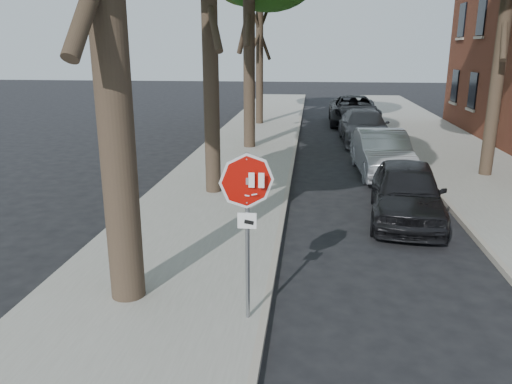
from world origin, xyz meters
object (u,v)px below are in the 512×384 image
at_px(stop_sign, 247,205).
at_px(car_c, 364,127).
at_px(car_d, 354,110).
at_px(car_b, 382,153).
at_px(car_a, 407,192).

relative_size(stop_sign, car_c, 0.52).
xyz_separation_m(car_c, car_d, (-0.03, 5.73, 0.07)).
bearing_deg(car_c, stop_sign, -103.35).
xyz_separation_m(car_b, car_c, (-0.01, 6.03, -0.01)).
height_order(stop_sign, car_c, stop_sign).
bearing_deg(car_b, car_c, 87.13).
distance_m(car_b, car_d, 11.76).
bearing_deg(car_b, stop_sign, -111.09).
relative_size(stop_sign, car_d, 0.45).
distance_m(stop_sign, car_c, 16.50).
bearing_deg(car_c, car_a, -91.76).
bearing_deg(car_c, car_d, 88.51).
xyz_separation_m(stop_sign, car_c, (3.29, 16.12, -1.21)).
xyz_separation_m(stop_sign, car_a, (3.30, 5.38, -1.22)).
distance_m(car_a, car_c, 10.73).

